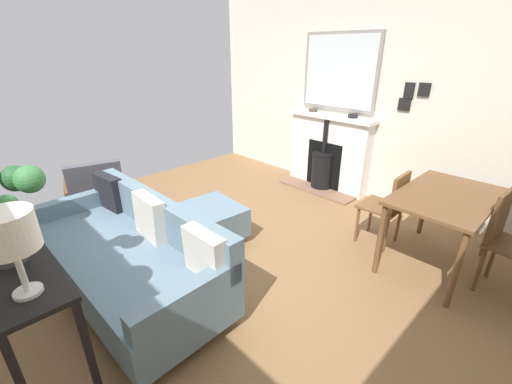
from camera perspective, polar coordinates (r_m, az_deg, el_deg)
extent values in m
cube|color=olive|center=(3.47, -8.80, -11.37)|extent=(5.36, 5.26, 0.01)
cube|color=silver|center=(4.91, 17.32, 15.99)|extent=(0.12, 5.26, 2.81)
cube|color=brown|center=(5.04, 10.30, 0.42)|extent=(0.31, 1.20, 0.03)
cube|color=white|center=(5.08, 12.51, 6.56)|extent=(0.22, 1.27, 1.05)
cube|color=black|center=(5.05, 11.78, 4.70)|extent=(0.06, 0.58, 0.69)
cylinder|color=black|center=(5.05, 11.44, 3.68)|extent=(0.32, 0.32, 0.51)
cylinder|color=black|center=(4.97, 11.69, 6.58)|extent=(0.33, 0.33, 0.02)
cylinder|color=black|center=(4.90, 11.93, 9.43)|extent=(0.07, 0.07, 0.49)
cube|color=white|center=(4.93, 12.91, 12.65)|extent=(0.27, 1.35, 0.05)
cube|color=gray|center=(4.95, 14.31, 19.53)|extent=(0.04, 1.16, 1.02)
cube|color=silver|center=(4.93, 14.18, 19.53)|extent=(0.01, 1.08, 0.94)
cylinder|color=#47382D|center=(5.12, 9.85, 13.80)|extent=(0.13, 0.13, 0.04)
torus|color=#47382D|center=(5.12, 9.87, 13.98)|extent=(0.13, 0.13, 0.01)
cylinder|color=black|center=(4.76, 16.46, 12.52)|extent=(0.13, 0.13, 0.05)
torus|color=black|center=(4.76, 16.49, 12.76)|extent=(0.13, 0.13, 0.01)
cylinder|color=#B2B2B7|center=(3.88, -31.68, -9.99)|extent=(0.04, 0.04, 0.10)
cylinder|color=#B2B2B7|center=(2.53, -19.33, -27.46)|extent=(0.04, 0.04, 0.10)
cylinder|color=#B2B2B7|center=(4.03, -22.29, -6.74)|extent=(0.04, 0.04, 0.10)
cylinder|color=#B2B2B7|center=(2.76, -5.70, -20.51)|extent=(0.04, 0.04, 0.10)
cube|color=slate|center=(3.11, -21.82, -11.53)|extent=(0.93, 2.10, 0.34)
cube|color=slate|center=(3.07, -16.49, -3.81)|extent=(0.20, 2.08, 0.34)
cube|color=slate|center=(3.82, -28.64, -1.77)|extent=(0.83, 0.14, 0.16)
cube|color=slate|center=(2.25, -11.63, -17.27)|extent=(0.83, 0.14, 0.16)
cube|color=black|center=(3.71, -24.07, -0.14)|extent=(0.16, 0.39, 0.38)
cube|color=beige|center=(3.01, -17.95, -4.35)|extent=(0.13, 0.41, 0.41)
cube|color=beige|center=(2.43, -8.86, -10.80)|extent=(0.13, 0.38, 0.38)
cylinder|color=#B2B2B7|center=(3.85, -12.90, -7.07)|extent=(0.03, 0.03, 0.09)
cylinder|color=#B2B2B7|center=(3.45, -8.81, -10.60)|extent=(0.03, 0.03, 0.09)
cylinder|color=#B2B2B7|center=(4.05, -6.76, -4.94)|extent=(0.03, 0.03, 0.09)
cylinder|color=#B2B2B7|center=(3.68, -2.23, -7.97)|extent=(0.03, 0.03, 0.09)
cube|color=slate|center=(3.64, -7.87, -4.82)|extent=(0.66, 0.70, 0.31)
cube|color=brown|center=(4.90, -22.98, 0.04)|extent=(0.05, 0.05, 0.33)
cube|color=brown|center=(4.88, -28.83, -1.16)|extent=(0.05, 0.05, 0.33)
cube|color=brown|center=(4.46, -22.07, -2.08)|extent=(0.05, 0.05, 0.33)
cube|color=brown|center=(4.45, -28.50, -3.41)|extent=(0.05, 0.05, 0.33)
cube|color=#4C4C56|center=(4.60, -26.01, 0.49)|extent=(0.72, 0.69, 0.08)
cube|color=#4C4C56|center=(4.28, -26.21, 2.14)|extent=(0.61, 0.27, 0.38)
cube|color=brown|center=(4.59, -22.28, 2.32)|extent=(0.17, 0.53, 0.04)
cube|color=brown|center=(4.57, -30.14, 0.72)|extent=(0.17, 0.53, 0.04)
cube|color=black|center=(3.68, -35.47, -6.73)|extent=(0.04, 0.04, 0.76)
cube|color=black|center=(2.29, -26.94, -23.66)|extent=(0.04, 0.04, 0.76)
cube|color=black|center=(2.74, -37.34, -7.47)|extent=(0.38, 1.75, 0.03)
cylinder|color=white|center=(2.16, -34.76, -14.00)|extent=(0.14, 0.14, 0.02)
cylinder|color=white|center=(2.09, -35.63, -10.98)|extent=(0.03, 0.03, 0.25)
cylinder|color=white|center=(1.99, -37.16, -5.50)|extent=(0.26, 0.26, 0.20)
cylinder|color=#4C4C51|center=(2.49, -37.14, -8.00)|extent=(0.20, 0.20, 0.15)
sphere|color=#26562D|center=(2.22, -37.26, -3.18)|extent=(0.14, 0.14, 0.14)
sphere|color=#387A3D|center=(2.30, -37.19, -1.76)|extent=(0.11, 0.11, 0.11)
sphere|color=#387A3D|center=(2.40, -34.61, 1.85)|extent=(0.17, 0.17, 0.17)
sphere|color=#26562D|center=(2.49, -36.29, 1.91)|extent=(0.16, 0.16, 0.16)
cube|color=olive|center=(2.85, -38.00, -5.26)|extent=(0.31, 0.24, 0.02)
cylinder|color=brown|center=(4.15, 27.25, -1.97)|extent=(0.05, 0.05, 0.72)
cylinder|color=brown|center=(3.25, 20.68, -7.75)|extent=(0.05, 0.05, 0.72)
cylinder|color=brown|center=(4.03, 35.63, -4.64)|extent=(0.05, 0.05, 0.72)
cylinder|color=brown|center=(3.10, 31.36, -11.58)|extent=(0.05, 0.05, 0.72)
cube|color=brown|center=(3.46, 30.20, -0.63)|extent=(1.16, 0.74, 0.03)
cylinder|color=brown|center=(4.03, 19.25, -3.70)|extent=(0.03, 0.03, 0.42)
cylinder|color=brown|center=(3.77, 17.12, -5.37)|extent=(0.03, 0.03, 0.42)
cylinder|color=brown|center=(3.93, 23.42, -5.09)|extent=(0.03, 0.03, 0.42)
cylinder|color=brown|center=(3.66, 21.55, -6.92)|extent=(0.03, 0.03, 0.42)
cube|color=brown|center=(3.75, 20.81, -2.30)|extent=(0.41, 0.41, 0.02)
cube|color=brown|center=(3.61, 23.70, -0.14)|extent=(0.36, 0.05, 0.39)
cylinder|color=brown|center=(3.48, 34.23, -11.03)|extent=(0.03, 0.03, 0.45)
cylinder|color=brown|center=(3.76, 35.80, -8.96)|extent=(0.03, 0.03, 0.45)
cube|color=brown|center=(3.42, 36.69, -3.28)|extent=(0.36, 0.07, 0.44)
cube|color=black|center=(4.52, 25.04, 15.69)|extent=(0.02, 0.12, 0.18)
cube|color=black|center=(4.46, 27.15, 15.52)|extent=(0.02, 0.13, 0.15)
cube|color=black|center=(4.55, 24.33, 13.66)|extent=(0.02, 0.15, 0.15)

